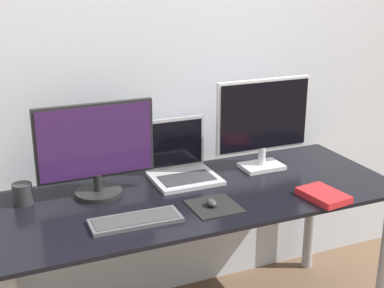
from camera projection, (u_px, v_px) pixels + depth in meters
wall_back at (163, 63)px, 2.58m from camera, size 7.00×0.05×2.50m
desk at (199, 218)px, 2.41m from camera, size 1.80×0.73×0.74m
monitor_left at (96, 149)px, 2.29m from camera, size 0.51×0.21×0.41m
monitor_right at (263, 121)px, 2.59m from camera, size 0.50×0.14×0.45m
laptop at (182, 164)px, 2.54m from camera, size 0.30×0.27×0.27m
keyboard at (136, 220)px, 2.10m from camera, size 0.36×0.14×0.02m
mousepad at (215, 206)px, 2.23m from camera, size 0.20×0.20×0.00m
mouse at (211, 203)px, 2.22m from camera, size 0.04×0.06×0.03m
book at (323, 195)px, 2.31m from camera, size 0.17×0.23×0.03m
mug at (23, 194)px, 2.24m from camera, size 0.08×0.08×0.09m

